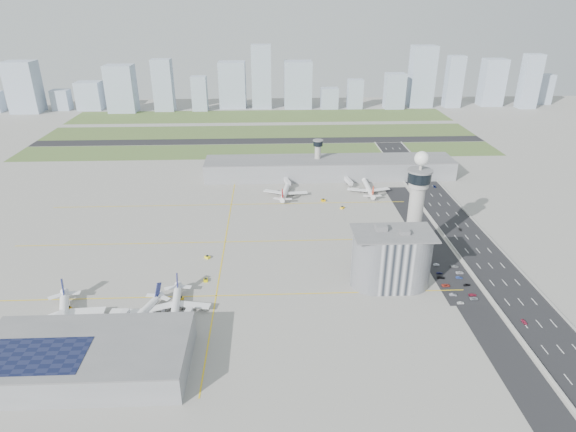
{
  "coord_description": "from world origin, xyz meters",
  "views": [
    {
      "loc": [
        -11.57,
        -240.29,
        141.07
      ],
      "look_at": [
        0.0,
        35.0,
        15.0
      ],
      "focal_mm": 30.0,
      "sensor_mm": 36.0,
      "label": 1
    }
  ],
  "objects_px": {
    "airplane_near_a": "(63,312)",
    "car_lot_6": "(474,298)",
    "jet_bridge_near_1": "(114,332)",
    "secondary_tower": "(318,155)",
    "tug_2": "(206,280)",
    "car_lot_4": "(440,273)",
    "jet_bridge_near_2": "(181,330)",
    "jet_bridge_far_0": "(285,180)",
    "jet_bridge_far_1": "(346,180)",
    "car_hw_4": "(398,162)",
    "car_lot_2": "(446,285)",
    "airplane_near_b": "(139,312)",
    "car_hw_2": "(435,186)",
    "car_hw_0": "(524,322)",
    "car_hw_1": "(460,229)",
    "airplane_far_b": "(368,185)",
    "car_lot_1": "(453,295)",
    "car_lot_10": "(460,273)",
    "tug_1": "(181,298)",
    "car_lot_8": "(467,285)",
    "jet_bridge_near_0": "(47,333)",
    "car_lot_5": "(436,265)",
    "car_lot_11": "(455,266)",
    "admin_building": "(391,259)",
    "car_lot_3": "(441,277)",
    "car_lot_7": "(473,295)",
    "airplane_near_c": "(175,303)",
    "car_lot_0": "(461,303)",
    "control_tower": "(417,201)",
    "car_lot_9": "(459,278)",
    "tug_3": "(207,257)",
    "tug_4": "(323,200)",
    "tug_0": "(69,308)",
    "tug_5": "(342,207)"
  },
  "relations": [
    {
      "from": "airplane_far_b",
      "to": "tug_3",
      "type": "bearing_deg",
      "value": 131.91
    },
    {
      "from": "tug_3",
      "to": "car_lot_6",
      "type": "height_order",
      "value": "tug_3"
    },
    {
      "from": "airplane_near_a",
      "to": "car_lot_10",
      "type": "height_order",
      "value": "airplane_near_a"
    },
    {
      "from": "control_tower",
      "to": "tug_0",
      "type": "xyz_separation_m",
      "value": [
        -183.63,
        -47.27,
        -34.05
      ]
    },
    {
      "from": "secondary_tower",
      "to": "car_hw_0",
      "type": "height_order",
      "value": "secondary_tower"
    },
    {
      "from": "airplane_far_b",
      "to": "jet_bridge_far_1",
      "type": "bearing_deg",
      "value": 35.71
    },
    {
      "from": "jet_bridge_far_1",
      "to": "car_hw_4",
      "type": "relative_size",
      "value": 3.82
    },
    {
      "from": "car_lot_6",
      "to": "car_lot_9",
      "type": "bearing_deg",
      "value": 2.42
    },
    {
      "from": "jet_bridge_far_0",
      "to": "car_lot_9",
      "type": "xyz_separation_m",
      "value": [
        89.87,
        -150.65,
        -2.26
      ]
    },
    {
      "from": "car_lot_6",
      "to": "car_lot_10",
      "type": "distance_m",
      "value": 25.2
    },
    {
      "from": "secondary_tower",
      "to": "car_lot_7",
      "type": "relative_size",
      "value": 7.64
    },
    {
      "from": "jet_bridge_far_0",
      "to": "car_hw_0",
      "type": "xyz_separation_m",
      "value": [
        106.24,
        -190.95,
        -2.22
      ]
    },
    {
      "from": "airplane_near_b",
      "to": "car_lot_1",
      "type": "relative_size",
      "value": 9.95
    },
    {
      "from": "tug_2",
      "to": "car_lot_0",
      "type": "bearing_deg",
      "value": 163.84
    },
    {
      "from": "jet_bridge_near_2",
      "to": "car_lot_2",
      "type": "bearing_deg",
      "value": -65.5
    },
    {
      "from": "jet_bridge_near_1",
      "to": "car_lot_2",
      "type": "distance_m",
      "value": 168.6
    },
    {
      "from": "jet_bridge_near_1",
      "to": "secondary_tower",
      "type": "bearing_deg",
      "value": -18.17
    },
    {
      "from": "admin_building",
      "to": "car_lot_3",
      "type": "relative_size",
      "value": 9.92
    },
    {
      "from": "car_lot_6",
      "to": "car_lot_7",
      "type": "relative_size",
      "value": 1.02
    },
    {
      "from": "airplane_near_c",
      "to": "car_lot_7",
      "type": "distance_m",
      "value": 151.22
    },
    {
      "from": "car_lot_5",
      "to": "car_hw_0",
      "type": "height_order",
      "value": "car_hw_0"
    },
    {
      "from": "control_tower",
      "to": "jet_bridge_far_1",
      "type": "relative_size",
      "value": 4.61
    },
    {
      "from": "jet_bridge_near_0",
      "to": "car_lot_5",
      "type": "height_order",
      "value": "jet_bridge_near_0"
    },
    {
      "from": "tug_1",
      "to": "car_lot_11",
      "type": "bearing_deg",
      "value": -88.07
    },
    {
      "from": "jet_bridge_far_1",
      "to": "tug_5",
      "type": "distance_m",
      "value": 53.85
    },
    {
      "from": "car_lot_0",
      "to": "car_lot_2",
      "type": "height_order",
      "value": "car_lot_2"
    },
    {
      "from": "tug_1",
      "to": "car_lot_8",
      "type": "relative_size",
      "value": 0.76
    },
    {
      "from": "car_lot_1",
      "to": "car_lot_2",
      "type": "bearing_deg",
      "value": 9.73
    },
    {
      "from": "secondary_tower",
      "to": "jet_bridge_near_0",
      "type": "relative_size",
      "value": 2.28
    },
    {
      "from": "admin_building",
      "to": "airplane_near_a",
      "type": "distance_m",
      "value": 164.13
    },
    {
      "from": "airplane_near_c",
      "to": "tug_4",
      "type": "height_order",
      "value": "airplane_near_c"
    },
    {
      "from": "airplane_near_b",
      "to": "car_hw_2",
      "type": "xyz_separation_m",
      "value": [
        197.08,
        168.95,
        -4.8
      ]
    },
    {
      "from": "airplane_near_c",
      "to": "jet_bridge_near_0",
      "type": "relative_size",
      "value": 2.88
    },
    {
      "from": "airplane_near_a",
      "to": "car_lot_0",
      "type": "bearing_deg",
      "value": 72.74
    },
    {
      "from": "airplane_near_c",
      "to": "jet_bridge_near_1",
      "type": "bearing_deg",
      "value": -60.61
    },
    {
      "from": "car_hw_1",
      "to": "airplane_far_b",
      "type": "bearing_deg",
      "value": 128.34
    },
    {
      "from": "tug_3",
      "to": "car_hw_0",
      "type": "xyz_separation_m",
      "value": [
        157.05,
        -68.73,
        -0.27
      ]
    },
    {
      "from": "tug_3",
      "to": "car_hw_4",
      "type": "distance_m",
      "value": 233.1
    },
    {
      "from": "airplane_near_a",
      "to": "car_hw_0",
      "type": "bearing_deg",
      "value": 68.1
    },
    {
      "from": "airplane_near_c",
      "to": "tug_0",
      "type": "height_order",
      "value": "airplane_near_c"
    },
    {
      "from": "jet_bridge_near_1",
      "to": "car_lot_4",
      "type": "bearing_deg",
      "value": -64.0
    },
    {
      "from": "car_lot_1",
      "to": "car_lot_10",
      "type": "bearing_deg",
      "value": -23.02
    },
    {
      "from": "jet_bridge_near_2",
      "to": "jet_bridge_far_0",
      "type": "distance_m",
      "value": 200.68
    },
    {
      "from": "jet_bridge_far_0",
      "to": "jet_bridge_far_1",
      "type": "xyz_separation_m",
      "value": [
        50.0,
        0.0,
        0.0
      ]
    },
    {
      "from": "airplane_near_b",
      "to": "car_lot_8",
      "type": "height_order",
      "value": "airplane_near_b"
    },
    {
      "from": "airplane_near_b",
      "to": "car_hw_1",
      "type": "height_order",
      "value": "airplane_near_b"
    },
    {
      "from": "tug_2",
      "to": "airplane_near_a",
      "type": "bearing_deg",
      "value": 23.99
    },
    {
      "from": "airplane_near_a",
      "to": "car_lot_6",
      "type": "height_order",
      "value": "airplane_near_a"
    },
    {
      "from": "secondary_tower",
      "to": "car_lot_8",
      "type": "relative_size",
      "value": 8.73
    },
    {
      "from": "airplane_near_c",
      "to": "tug_3",
      "type": "distance_m",
      "value": 54.65
    }
  ]
}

